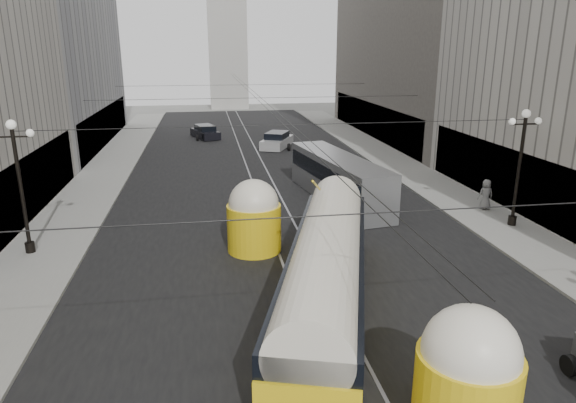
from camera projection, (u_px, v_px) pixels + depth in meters
name	position (u px, v px, depth m)	size (l,w,h in m)	color
road	(259.00, 175.00, 40.39)	(20.00, 85.00, 0.02)	black
sidewalk_left	(109.00, 169.00, 41.87)	(4.00, 72.00, 0.15)	gray
sidewalk_right	(390.00, 159.00, 45.49)	(4.00, 72.00, 0.15)	gray
rail_left	(250.00, 175.00, 40.28)	(0.12, 85.00, 0.04)	gray
rail_right	(269.00, 174.00, 40.51)	(0.12, 85.00, 0.04)	gray
distant_tower	(226.00, 12.00, 80.98)	(6.00, 6.00, 31.36)	#B2AFA8
lamppost_left_mid	(20.00, 180.00, 23.70)	(1.86, 0.44, 6.37)	black
lamppost_right_mid	(520.00, 161.00, 27.51)	(1.86, 0.44, 6.37)	black
catenary	(261.00, 100.00, 37.76)	(25.00, 72.00, 0.23)	black
streetcar	(327.00, 270.00, 18.84)	(6.75, 15.98, 3.64)	yellow
city_bus	(338.00, 177.00, 33.12)	(4.23, 11.80, 2.92)	gray
sedan_white_far	(277.00, 141.00, 50.89)	(3.97, 5.45, 1.59)	#B9B9B9
sedan_dark_far	(205.00, 132.00, 56.37)	(3.37, 5.01, 1.46)	black
pedestrian_sidewalk_right	(486.00, 194.00, 31.03)	(0.91, 0.56, 1.85)	slate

